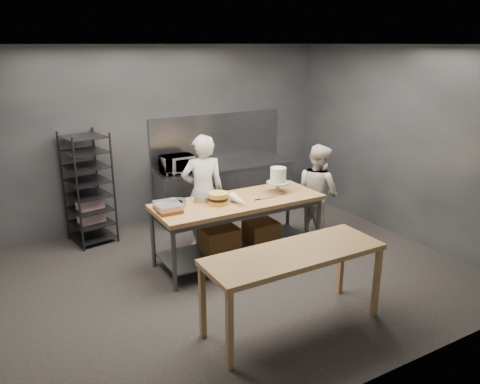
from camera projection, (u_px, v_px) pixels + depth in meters
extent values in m
plane|color=black|center=(236.00, 273.00, 6.43)|extent=(6.00, 6.00, 0.00)
cube|color=#4C4F54|center=(165.00, 135.00, 8.04)|extent=(6.00, 0.04, 3.00)
cube|color=olive|center=(238.00, 202.00, 6.55)|extent=(2.40, 0.90, 0.06)
cube|color=#47494C|center=(238.00, 247.00, 6.76)|extent=(2.25, 0.75, 0.03)
cylinder|color=#47494C|center=(174.00, 260.00, 5.83)|extent=(0.06, 0.06, 0.86)
cylinder|color=#47494C|center=(153.00, 239.00, 6.47)|extent=(0.06, 0.06, 0.86)
cylinder|color=#47494C|center=(318.00, 226.00, 6.90)|extent=(0.06, 0.06, 0.86)
cylinder|color=#47494C|center=(288.00, 211.00, 7.55)|extent=(0.06, 0.06, 0.86)
cube|color=brown|center=(219.00, 239.00, 6.55)|extent=(0.50, 0.40, 0.35)
cube|color=brown|center=(261.00, 231.00, 6.90)|extent=(0.45, 0.38, 0.30)
cube|color=olive|center=(294.00, 254.00, 4.97)|extent=(2.00, 0.70, 0.06)
cube|color=olive|center=(230.00, 331.00, 4.41)|extent=(0.06, 0.06, 0.84)
cube|color=olive|center=(202.00, 302.00, 4.91)|extent=(0.06, 0.06, 0.84)
cube|color=olive|center=(377.00, 282.00, 5.31)|extent=(0.06, 0.06, 0.84)
cube|color=olive|center=(341.00, 262.00, 5.80)|extent=(0.06, 0.06, 0.84)
cube|color=slate|center=(226.00, 167.00, 8.43)|extent=(2.60, 0.60, 0.04)
cube|color=slate|center=(226.00, 191.00, 8.57)|extent=(2.56, 0.56, 0.86)
cube|color=slate|center=(218.00, 138.00, 8.54)|extent=(2.60, 0.02, 0.90)
cube|color=black|center=(88.00, 188.00, 7.22)|extent=(0.71, 0.75, 1.75)
cube|color=silver|center=(91.00, 209.00, 7.32)|extent=(0.42, 0.30, 0.45)
imported|color=white|center=(203.00, 192.00, 7.02)|extent=(0.72, 0.57, 1.76)
imported|color=silver|center=(318.00, 192.00, 7.38)|extent=(0.64, 0.79, 1.53)
imported|color=black|center=(177.00, 164.00, 7.95)|extent=(0.54, 0.37, 0.30)
cylinder|color=#B0A88D|center=(278.00, 192.00, 6.87)|extent=(0.20, 0.20, 0.02)
cylinder|color=#B0A88D|center=(278.00, 187.00, 6.85)|extent=(0.06, 0.06, 0.12)
cylinder|color=#B0A88D|center=(278.00, 182.00, 6.83)|extent=(0.34, 0.34, 0.02)
cylinder|color=white|center=(278.00, 175.00, 6.79)|extent=(0.23, 0.23, 0.22)
cylinder|color=gold|center=(218.00, 202.00, 6.36)|extent=(0.27, 0.27, 0.06)
cylinder|color=black|center=(218.00, 198.00, 6.35)|extent=(0.27, 0.27, 0.04)
cylinder|color=gold|center=(218.00, 195.00, 6.33)|extent=(0.27, 0.27, 0.06)
cylinder|color=gray|center=(178.00, 203.00, 6.31)|extent=(0.23, 0.23, 0.07)
cylinder|color=gray|center=(202.00, 198.00, 6.48)|extent=(0.24, 0.24, 0.07)
cylinder|color=gray|center=(173.00, 205.00, 6.20)|extent=(0.27, 0.27, 0.07)
cone|color=white|center=(239.00, 200.00, 6.33)|extent=(0.13, 0.38, 0.12)
cube|color=slate|center=(269.00, 198.00, 6.62)|extent=(0.28, 0.02, 0.00)
cube|color=black|center=(258.00, 199.00, 6.53)|extent=(0.09, 0.02, 0.02)
cube|color=brown|center=(170.00, 212.00, 6.01)|extent=(0.30, 0.20, 0.05)
cube|color=silver|center=(170.00, 208.00, 5.99)|extent=(0.31, 0.21, 0.06)
cube|color=brown|center=(166.00, 207.00, 6.17)|extent=(0.30, 0.20, 0.05)
cube|color=silver|center=(166.00, 203.00, 6.16)|extent=(0.31, 0.21, 0.06)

